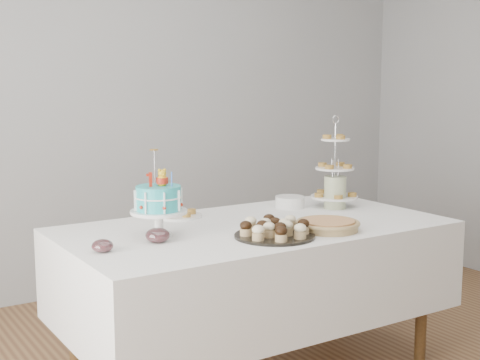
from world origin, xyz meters
TOP-DOWN VIEW (x-y plane):
  - walls at (0.00, 0.00)m, footprint 5.04×4.04m
  - table at (0.00, 0.30)m, footprint 1.92×1.02m
  - birthday_cake at (-0.51, 0.33)m, footprint 0.26×0.26m
  - cupcake_tray at (-0.07, 0.03)m, footprint 0.38×0.38m
  - pie at (0.23, 0.01)m, footprint 0.31×0.31m
  - tiered_stand at (0.65, 0.46)m, footprint 0.27×0.27m
  - plate_stack at (0.42, 0.57)m, footprint 0.17×0.17m
  - pastry_plate at (-0.23, 0.68)m, footprint 0.25×0.25m
  - jam_bowl_a at (-0.84, 0.20)m, footprint 0.09×0.09m
  - jam_bowl_b at (-0.57, 0.23)m, footprint 0.11×0.11m
  - utensil_pitcher at (0.63, 0.42)m, footprint 0.13×0.12m

SIDE VIEW (x-z plane):
  - table at x=0.00m, z-range 0.16..0.93m
  - pastry_plate at x=-0.23m, z-range 0.77..0.80m
  - jam_bowl_a at x=-0.84m, z-range 0.77..0.82m
  - pie at x=0.23m, z-range 0.77..0.82m
  - jam_bowl_b at x=-0.57m, z-range 0.77..0.83m
  - plate_stack at x=0.42m, z-range 0.77..0.83m
  - cupcake_tray at x=-0.07m, z-range 0.77..0.85m
  - utensil_pitcher at x=0.63m, z-range 0.73..1.01m
  - birthday_cake at x=-0.51m, z-range 0.68..1.08m
  - tiered_stand at x=0.65m, z-range 0.73..1.25m
  - walls at x=0.00m, z-range 0.00..2.70m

